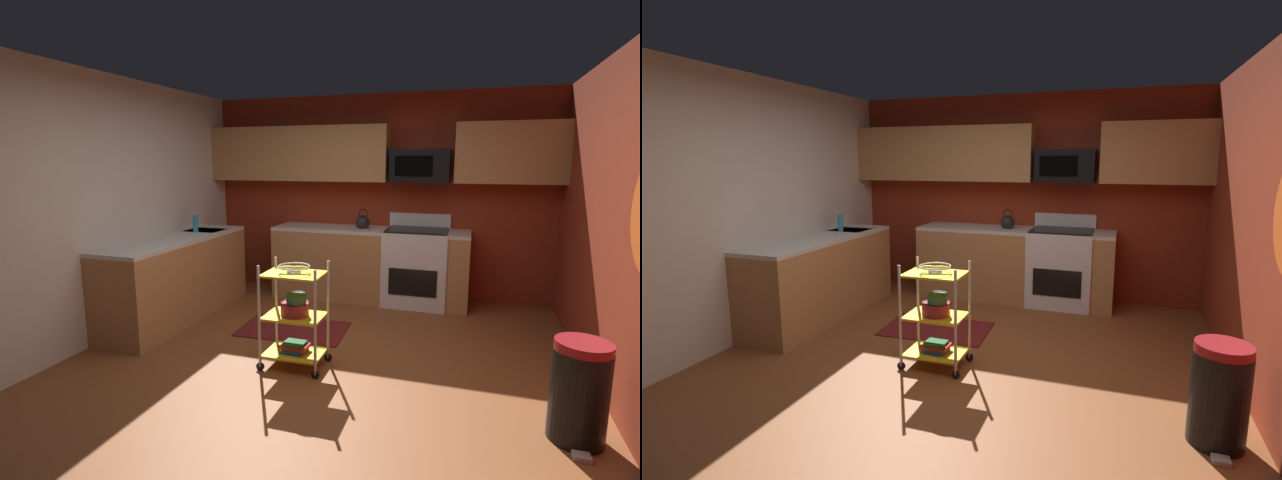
{
  "view_description": "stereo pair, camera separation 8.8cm",
  "coord_description": "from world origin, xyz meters",
  "views": [
    {
      "loc": [
        1.18,
        -3.5,
        1.76
      ],
      "look_at": [
        -0.1,
        0.4,
        1.05
      ],
      "focal_mm": 25.68,
      "sensor_mm": 36.0,
      "label": 1
    },
    {
      "loc": [
        1.26,
        -3.47,
        1.76
      ],
      "look_at": [
        -0.1,
        0.4,
        1.05
      ],
      "focal_mm": 25.68,
      "sensor_mm": 36.0,
      "label": 2
    }
  ],
  "objects": [
    {
      "name": "floor",
      "position": [
        0.0,
        0.0,
        -0.02
      ],
      "size": [
        4.4,
        4.8,
        0.04
      ],
      "primitive_type": "cube",
      "color": "brown",
      "rests_on": "ground"
    },
    {
      "name": "wall_back",
      "position": [
        0.0,
        2.43,
        1.3
      ],
      "size": [
        4.52,
        0.06,
        2.6
      ],
      "primitive_type": "cube",
      "color": "maroon",
      "rests_on": "ground"
    },
    {
      "name": "wall_left",
      "position": [
        -2.23,
        0.0,
        1.3
      ],
      "size": [
        0.06,
        4.8,
        2.6
      ],
      "primitive_type": "cube",
      "color": "silver",
      "rests_on": "ground"
    },
    {
      "name": "wall_right",
      "position": [
        2.23,
        0.0,
        1.3
      ],
      "size": [
        0.06,
        4.8,
        2.6
      ],
      "primitive_type": "cube",
      "color": "maroon",
      "rests_on": "ground"
    },
    {
      "name": "counter_run",
      "position": [
        -0.88,
        1.48,
        0.46
      ],
      "size": [
        3.42,
        2.68,
        0.92
      ],
      "color": "#B27F4C",
      "rests_on": "ground"
    },
    {
      "name": "oven_range",
      "position": [
        0.59,
        2.1,
        0.48
      ],
      "size": [
        0.76,
        0.65,
        1.1
      ],
      "color": "white",
      "rests_on": "ground"
    },
    {
      "name": "upper_cabinets",
      "position": [
        -0.13,
        2.23,
        1.85
      ],
      "size": [
        4.4,
        0.33,
        0.7
      ],
      "color": "#B27F4C"
    },
    {
      "name": "microwave",
      "position": [
        0.59,
        2.21,
        1.7
      ],
      "size": [
        0.7,
        0.39,
        0.4
      ],
      "color": "black"
    },
    {
      "name": "rolling_cart",
      "position": [
        -0.19,
        -0.01,
        0.45
      ],
      "size": [
        0.56,
        0.38,
        0.91
      ],
      "color": "silver",
      "rests_on": "ground"
    },
    {
      "name": "fruit_bowl",
      "position": [
        -0.19,
        -0.01,
        0.88
      ],
      "size": [
        0.27,
        0.27,
        0.07
      ],
      "color": "silver",
      "rests_on": "rolling_cart"
    },
    {
      "name": "mixing_bowl_large",
      "position": [
        -0.19,
        -0.01,
        0.52
      ],
      "size": [
        0.25,
        0.25,
        0.11
      ],
      "color": "maroon",
      "rests_on": "rolling_cart"
    },
    {
      "name": "mixing_bowl_small",
      "position": [
        -0.17,
        -0.03,
        0.62
      ],
      "size": [
        0.18,
        0.18,
        0.08
      ],
      "color": "#387F4C",
      "rests_on": "rolling_cart"
    },
    {
      "name": "book_stack",
      "position": [
        -0.19,
        -0.01,
        0.17
      ],
      "size": [
        0.24,
        0.2,
        0.09
      ],
      "color": "#1E4C8C",
      "rests_on": "rolling_cart"
    },
    {
      "name": "kettle",
      "position": [
        -0.09,
        2.1,
        1.0
      ],
      "size": [
        0.21,
        0.18,
        0.26
      ],
      "color": "black",
      "rests_on": "counter_run"
    },
    {
      "name": "dish_soap_bottle",
      "position": [
        -1.92,
        1.18,
        1.02
      ],
      "size": [
        0.06,
        0.06,
        0.2
      ],
      "primitive_type": "cylinder",
      "color": "#2D8CBF",
      "rests_on": "counter_run"
    },
    {
      "name": "trash_can",
      "position": [
        1.9,
        -0.45,
        0.33
      ],
      "size": [
        0.34,
        0.42,
        0.66
      ],
      "color": "black",
      "rests_on": "ground"
    },
    {
      "name": "floor_rug",
      "position": [
        -0.52,
        0.79,
        0.01
      ],
      "size": [
        1.13,
        0.74,
        0.01
      ],
      "primitive_type": "cube",
      "rotation": [
        0.0,
        0.0,
        0.04
      ],
      "color": "maroon",
      "rests_on": "ground"
    }
  ]
}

